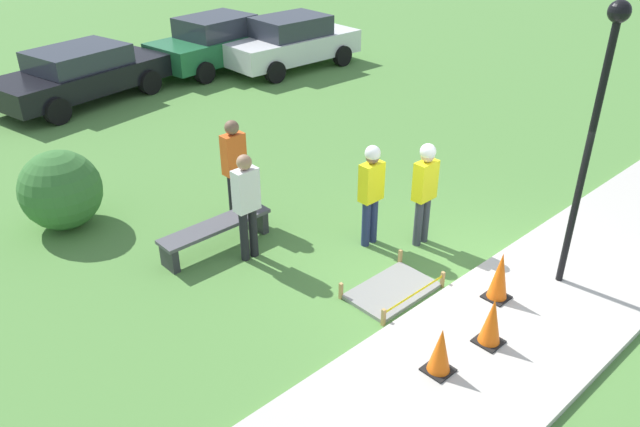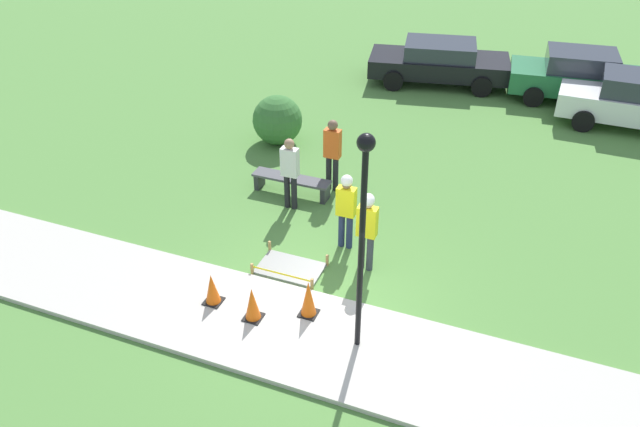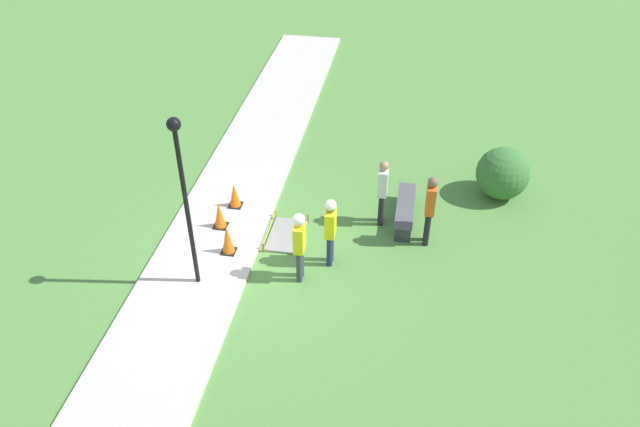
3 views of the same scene
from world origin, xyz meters
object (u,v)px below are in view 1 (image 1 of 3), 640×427
at_px(traffic_cone_far_patch, 492,321).
at_px(parked_car_green, 217,42).
at_px(traffic_cone_sidewalk_edge, 500,276).
at_px(parked_car_black, 81,73).
at_px(traffic_cone_near_patch, 440,351).
at_px(worker_assistant, 425,185).
at_px(lamppost_near, 596,113).
at_px(park_bench, 216,231).
at_px(worker_supervisor, 371,187).
at_px(bystander_in_gray_shirt, 247,201).
at_px(parked_car_white, 291,42).
at_px(bystander_in_orange_shirt, 234,164).

bearing_deg(traffic_cone_far_patch, parked_car_green, 69.55).
height_order(traffic_cone_sidewalk_edge, parked_car_green, parked_car_green).
bearing_deg(parked_car_black, traffic_cone_sidewalk_edge, -99.23).
height_order(traffic_cone_near_patch, traffic_cone_sidewalk_edge, traffic_cone_sidewalk_edge).
distance_m(traffic_cone_near_patch, parked_car_black, 13.14).
bearing_deg(worker_assistant, lamppost_near, -75.40).
xyz_separation_m(parked_car_black, parked_car_green, (4.49, 0.18, 0.06)).
height_order(park_bench, lamppost_near, lamppost_near).
relative_size(lamppost_near, parked_car_black, 0.82).
bearing_deg(traffic_cone_near_patch, worker_assistant, 43.05).
bearing_deg(worker_supervisor, worker_assistant, -41.83).
distance_m(bystander_in_gray_shirt, parked_car_black, 9.40).
bearing_deg(bystander_in_gray_shirt, park_bench, 111.97).
distance_m(bystander_in_gray_shirt, parked_car_white, 11.02).
xyz_separation_m(bystander_in_gray_shirt, parked_car_green, (5.94, 9.46, -0.22)).
xyz_separation_m(worker_supervisor, parked_car_green, (4.20, 10.48, -0.24)).
distance_m(worker_assistant, bystander_in_orange_shirt, 3.27).
relative_size(lamppost_near, parked_car_white, 0.92).
distance_m(park_bench, bystander_in_orange_shirt, 1.27).
distance_m(worker_assistant, parked_car_black, 10.92).
distance_m(bystander_in_orange_shirt, lamppost_near, 5.74).
xyz_separation_m(traffic_cone_sidewalk_edge, parked_car_white, (5.80, 11.33, 0.33)).
distance_m(traffic_cone_near_patch, park_bench, 4.38).
distance_m(bystander_in_orange_shirt, bystander_in_gray_shirt, 1.31).
bearing_deg(parked_car_white, worker_supervisor, -122.56).
relative_size(worker_assistant, bystander_in_gray_shirt, 0.99).
xyz_separation_m(traffic_cone_near_patch, bystander_in_orange_shirt, (0.56, 4.93, 0.66)).
xyz_separation_m(park_bench, worker_supervisor, (1.98, -1.61, 0.73)).
relative_size(park_bench, parked_car_black, 0.40).
bearing_deg(bystander_in_gray_shirt, lamppost_near, -52.14).
height_order(traffic_cone_sidewalk_edge, bystander_in_orange_shirt, bystander_in_orange_shirt).
height_order(worker_assistant, parked_car_green, worker_assistant).
relative_size(park_bench, bystander_in_orange_shirt, 1.05).
relative_size(park_bench, bystander_in_gray_shirt, 1.09).
bearing_deg(traffic_cone_near_patch, lamppost_near, -0.64).
xyz_separation_m(traffic_cone_sidewalk_edge, lamppost_near, (1.09, -0.39, 2.28)).
distance_m(worker_assistant, parked_car_green, 11.62).
bearing_deg(parked_car_white, bystander_in_gray_shirt, -133.08).
height_order(park_bench, worker_assistant, worker_assistant).
bearing_deg(park_bench, parked_car_black, 78.98).
bearing_deg(parked_car_green, worker_supervisor, -118.12).
height_order(traffic_cone_far_patch, traffic_cone_sidewalk_edge, traffic_cone_sidewalk_edge).
height_order(worker_assistant, bystander_in_orange_shirt, bystander_in_orange_shirt).
bearing_deg(parked_car_white, parked_car_green, 139.05).
bearing_deg(parked_car_black, lamppost_near, -94.55).
distance_m(traffic_cone_sidewalk_edge, park_bench, 4.53).
bearing_deg(bystander_in_orange_shirt, worker_assistant, -57.21).
bearing_deg(traffic_cone_near_patch, park_bench, 93.76).
bearing_deg(worker_assistant, worker_supervisor, 138.17).
xyz_separation_m(bystander_in_gray_shirt, lamppost_near, (2.96, -3.81, 1.72)).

